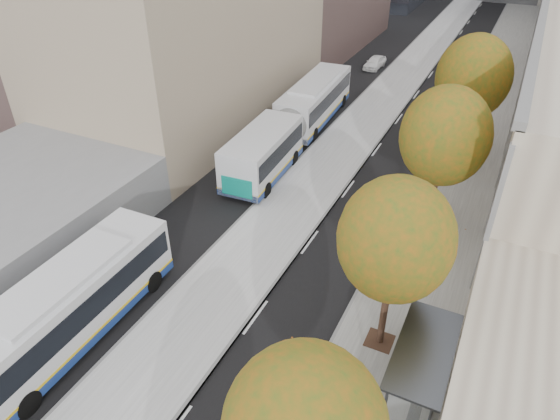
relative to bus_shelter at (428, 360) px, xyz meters
The scene contains 8 objects.
bus_platform 25.96m from the bus_shelter, 111.69° to the left, with size 4.25×150.00×0.15m, color #A5A5A5.
sidewalk 24.19m from the bus_shelter, 93.72° to the left, with size 4.75×150.00×0.08m, color slate.
bus_shelter is the anchor object (origin of this frame).
tree_c 4.23m from the bus_shelter, 135.67° to the left, with size 4.20×4.20×7.28m.
tree_d 11.70m from the bus_shelter, 100.71° to the left, with size 4.40×4.40×7.60m.
tree_e 20.45m from the bus_shelter, 95.95° to the left, with size 4.60×4.60×7.92m.
bus_far 22.02m from the bus_shelter, 126.43° to the left, with size 3.67×18.46×3.06m.
distant_car 38.82m from the bus_shelter, 109.42° to the left, with size 1.42×3.53×1.20m, color white.
Camera 1 is at (6.11, -1.47, 15.88)m, focal length 32.00 mm.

